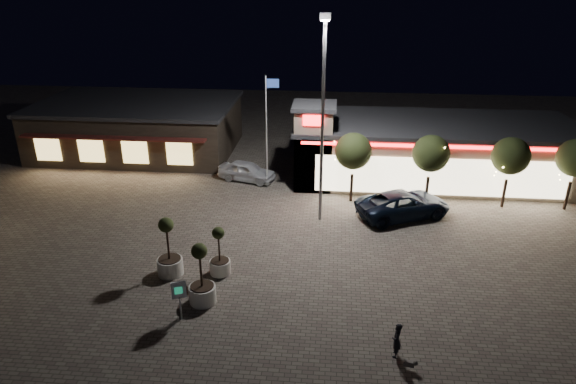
# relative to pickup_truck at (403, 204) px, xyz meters

# --- Properties ---
(ground) EXTENTS (90.00, 90.00, 0.00)m
(ground) POSITION_rel_pickup_truck_xyz_m (-7.25, -8.91, -0.83)
(ground) COLOR #625B50
(ground) RESTS_ON ground
(retail_building) EXTENTS (20.40, 8.40, 6.10)m
(retail_building) POSITION_rel_pickup_truck_xyz_m (2.26, 6.90, 1.38)
(retail_building) COLOR gray
(retail_building) RESTS_ON ground
(restaurant_building) EXTENTS (16.40, 11.00, 4.30)m
(restaurant_building) POSITION_rel_pickup_truck_xyz_m (-21.25, 11.06, 1.33)
(restaurant_building) COLOR #382D23
(restaurant_building) RESTS_ON ground
(floodlight_pole) EXTENTS (0.60, 0.40, 12.38)m
(floodlight_pole) POSITION_rel_pickup_truck_xyz_m (-5.25, -0.91, 6.18)
(floodlight_pole) COLOR gray
(floodlight_pole) RESTS_ON ground
(flagpole) EXTENTS (0.95, 0.10, 8.00)m
(flagpole) POSITION_rel_pickup_truck_xyz_m (-9.15, 4.09, 3.91)
(flagpole) COLOR white
(flagpole) RESTS_ON ground
(string_tree_a) EXTENTS (2.42, 2.42, 4.79)m
(string_tree_a) POSITION_rel_pickup_truck_xyz_m (-3.25, 2.09, 2.73)
(string_tree_a) COLOR #332319
(string_tree_a) RESTS_ON ground
(string_tree_b) EXTENTS (2.42, 2.42, 4.79)m
(string_tree_b) POSITION_rel_pickup_truck_xyz_m (1.75, 2.09, 2.73)
(string_tree_b) COLOR #332319
(string_tree_b) RESTS_ON ground
(string_tree_c) EXTENTS (2.42, 2.42, 4.79)m
(string_tree_c) POSITION_rel_pickup_truck_xyz_m (6.75, 2.09, 2.73)
(string_tree_c) COLOR #332319
(string_tree_c) RESTS_ON ground
(string_tree_d) EXTENTS (2.42, 2.42, 4.79)m
(string_tree_d) POSITION_rel_pickup_truck_xyz_m (10.75, 2.09, 2.73)
(string_tree_d) COLOR #332319
(string_tree_d) RESTS_ON ground
(pickup_truck) EXTENTS (6.61, 4.94, 1.67)m
(pickup_truck) POSITION_rel_pickup_truck_xyz_m (0.00, 0.00, 0.00)
(pickup_truck) COLOR black
(pickup_truck) RESTS_ON ground
(white_sedan) EXTENTS (4.60, 2.81, 1.46)m
(white_sedan) POSITION_rel_pickup_truck_xyz_m (-10.92, 5.09, -0.10)
(white_sedan) COLOR silver
(white_sedan) RESTS_ON ground
(pedestrian) EXTENTS (0.47, 0.62, 1.55)m
(pedestrian) POSITION_rel_pickup_truck_xyz_m (-1.71, -13.12, -0.06)
(pedestrian) COLOR black
(pedestrian) RESTS_ON ground
(dog) EXTENTS (0.57, 0.27, 0.30)m
(dog) POSITION_rel_pickup_truck_xyz_m (-1.19, -13.88, -0.54)
(dog) COLOR #59514C
(dog) RESTS_ON ground
(planter_left) EXTENTS (1.32, 1.32, 3.23)m
(planter_left) POSITION_rel_pickup_truck_xyz_m (-12.71, -8.00, 0.16)
(planter_left) COLOR silver
(planter_left) RESTS_ON ground
(planter_mid) EXTENTS (1.27, 1.27, 3.13)m
(planter_mid) POSITION_rel_pickup_truck_xyz_m (-10.45, -10.22, 0.13)
(planter_mid) COLOR silver
(planter_mid) RESTS_ON ground
(planter_right) EXTENTS (1.08, 1.08, 2.67)m
(planter_right) POSITION_rel_pickup_truck_xyz_m (-10.17, -7.67, -0.01)
(planter_right) COLOR silver
(planter_right) RESTS_ON ground
(valet_sign) EXTENTS (0.63, 0.30, 1.98)m
(valet_sign) POSITION_rel_pickup_truck_xyz_m (-11.10, -11.61, 0.55)
(valet_sign) COLOR gray
(valet_sign) RESTS_ON ground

